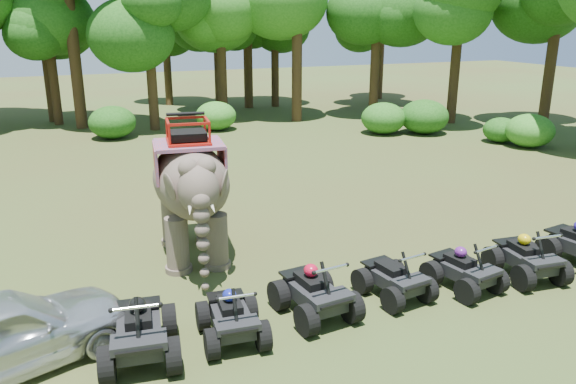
% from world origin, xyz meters
% --- Properties ---
extents(ground, '(110.00, 110.00, 0.00)m').
position_xyz_m(ground, '(0.00, 0.00, 0.00)').
color(ground, '#47381E').
rests_on(ground, ground).
extents(elephant, '(2.43, 4.50, 3.60)m').
position_xyz_m(elephant, '(-1.99, 2.72, 1.80)').
color(elephant, brown).
rests_on(elephant, ground).
extents(parked_car, '(4.60, 3.07, 1.45)m').
position_xyz_m(parked_car, '(-6.16, -0.96, 0.73)').
color(parked_car, silver).
rests_on(parked_car, ground).
extents(atv_0, '(1.59, 2.02, 1.38)m').
position_xyz_m(atv_0, '(-3.96, -1.46, 0.69)').
color(atv_0, black).
rests_on(atv_0, ground).
extents(atv_1, '(1.32, 1.72, 1.20)m').
position_xyz_m(atv_1, '(-2.26, -1.49, 0.60)').
color(atv_1, black).
rests_on(atv_1, ground).
extents(atv_2, '(1.48, 1.91, 1.32)m').
position_xyz_m(atv_2, '(-0.43, -1.27, 0.66)').
color(atv_2, black).
rests_on(atv_2, ground).
extents(atv_3, '(1.37, 1.74, 1.18)m').
position_xyz_m(atv_3, '(1.50, -1.22, 0.59)').
color(atv_3, black).
rests_on(atv_3, ground).
extents(atv_4, '(1.42, 1.78, 1.19)m').
position_xyz_m(atv_4, '(3.17, -1.48, 0.60)').
color(atv_4, black).
rests_on(atv_4, ground).
extents(atv_5, '(1.42, 1.84, 1.27)m').
position_xyz_m(atv_5, '(4.91, -1.56, 0.64)').
color(atv_5, black).
rests_on(atv_5, ground).
extents(tree_0, '(5.29, 5.29, 7.56)m').
position_xyz_m(tree_0, '(0.00, 20.33, 3.78)').
color(tree_0, '#195114').
rests_on(tree_0, ground).
extents(tree_1, '(5.92, 5.92, 8.45)m').
position_xyz_m(tree_1, '(4.49, 22.40, 4.23)').
color(tree_1, '#195114').
rests_on(tree_1, ground).
extents(tree_2, '(6.92, 6.92, 9.88)m').
position_xyz_m(tree_2, '(8.27, 19.87, 4.94)').
color(tree_2, '#195114').
rests_on(tree_2, ground).
extents(tree_3, '(5.79, 5.79, 8.28)m').
position_xyz_m(tree_3, '(13.10, 19.23, 4.14)').
color(tree_3, '#195114').
rests_on(tree_3, ground).
extents(tree_4, '(5.93, 5.93, 8.48)m').
position_xyz_m(tree_4, '(16.38, 15.91, 4.24)').
color(tree_4, '#195114').
rests_on(tree_4, ground).
extents(tree_5, '(6.49, 6.49, 9.27)m').
position_xyz_m(tree_5, '(20.13, 12.67, 4.63)').
color(tree_5, '#195114').
rests_on(tree_5, ground).
extents(tree_28, '(4.63, 4.63, 6.62)m').
position_xyz_m(tree_28, '(-4.85, 24.04, 3.31)').
color(tree_28, '#195114').
rests_on(tree_28, ground).
extents(tree_29, '(5.65, 5.65, 8.07)m').
position_xyz_m(tree_29, '(-5.10, 25.17, 4.03)').
color(tree_29, '#195114').
rests_on(tree_29, ground).
extents(tree_32, '(5.13, 5.13, 7.33)m').
position_xyz_m(tree_32, '(9.19, 25.77, 3.66)').
color(tree_32, '#195114').
rests_on(tree_32, ground).
extents(tree_33, '(5.01, 5.01, 7.16)m').
position_xyz_m(tree_33, '(16.09, 24.21, 3.58)').
color(tree_33, '#195114').
rests_on(tree_33, ground).
extents(tree_34, '(6.27, 6.27, 8.96)m').
position_xyz_m(tree_34, '(17.82, 26.38, 4.48)').
color(tree_34, '#195114').
rests_on(tree_34, ground).
extents(tree_35, '(7.45, 7.45, 10.64)m').
position_xyz_m(tree_35, '(-3.67, 22.35, 5.32)').
color(tree_35, '#195114').
rests_on(tree_35, ground).
extents(tree_36, '(5.05, 5.05, 7.21)m').
position_xyz_m(tree_36, '(4.85, 24.49, 3.60)').
color(tree_36, '#195114').
rests_on(tree_36, ground).
extents(tree_37, '(5.10, 5.10, 7.29)m').
position_xyz_m(tree_37, '(2.54, 29.28, 3.64)').
color(tree_37, '#195114').
rests_on(tree_37, ground).
extents(tree_38, '(6.80, 6.80, 9.72)m').
position_xyz_m(tree_38, '(7.33, 25.98, 4.86)').
color(tree_38, '#195114').
rests_on(tree_38, ground).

